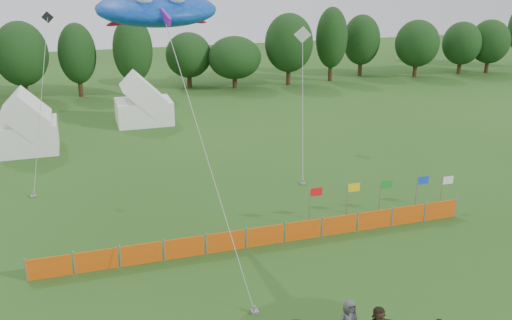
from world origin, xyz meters
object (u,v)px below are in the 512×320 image
object	(u,v)px
tent_left	(28,127)
tent_right	(144,104)
barrier_fence	(265,236)
stingray_kite	(157,9)

from	to	relation	value
tent_left	tent_right	world-z (taller)	tent_left
barrier_fence	stingray_kite	bearing A→B (deg)	149.79
tent_right	stingray_kite	world-z (taller)	stingray_kite
barrier_fence	stingray_kite	xyz separation A→B (m)	(-4.30, 2.51, 10.69)
barrier_fence	stingray_kite	distance (m)	11.79
tent_right	barrier_fence	bearing A→B (deg)	-83.88
tent_right	barrier_fence	xyz separation A→B (m)	(2.65, -24.70, -1.18)
tent_right	stingray_kite	xyz separation A→B (m)	(-1.65, -22.19, 9.50)
tent_left	stingray_kite	world-z (taller)	stingray_kite
tent_left	barrier_fence	xyz separation A→B (m)	(11.68, -19.55, -1.31)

